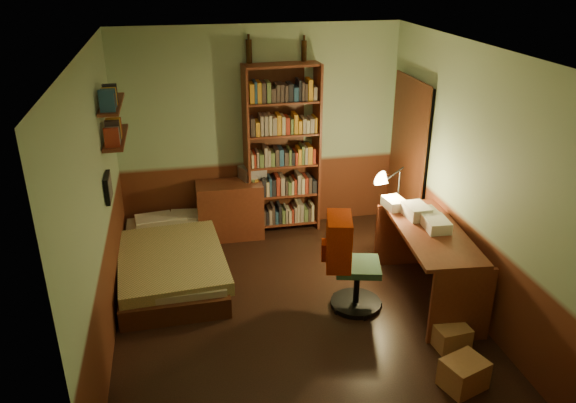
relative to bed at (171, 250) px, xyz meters
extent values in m
cube|color=black|center=(1.19, -0.97, -0.31)|extent=(3.50, 4.00, 0.02)
cube|color=silver|center=(1.19, -0.97, 2.31)|extent=(3.50, 4.00, 0.02)
cube|color=#95B38C|center=(1.19, 1.04, 1.00)|extent=(3.50, 0.02, 2.60)
cube|color=#95B38C|center=(-0.57, -0.97, 1.00)|extent=(0.02, 4.00, 2.60)
cube|color=#95B38C|center=(2.95, -0.97, 1.00)|extent=(0.02, 4.00, 2.60)
cube|color=#95B38C|center=(1.19, -2.98, 1.00)|extent=(3.50, 0.02, 2.60)
cube|color=black|center=(2.91, 0.33, 0.70)|extent=(0.06, 0.90, 2.00)
cube|color=#3E1D0F|center=(2.88, 0.33, 0.70)|extent=(0.02, 0.98, 2.08)
cube|color=olive|center=(0.00, 0.00, 0.00)|extent=(1.10, 2.01, 0.59)
cube|color=#5B2717|center=(0.75, 0.79, 0.07)|extent=(0.82, 0.42, 0.73)
cube|color=#B2B2B7|center=(1.07, 0.92, 0.51)|extent=(0.36, 0.32, 0.16)
cube|color=#5B2717|center=(1.44, 0.88, 0.78)|extent=(0.94, 0.36, 2.15)
cylinder|color=black|center=(1.07, 0.99, 2.00)|extent=(0.09, 0.09, 0.27)
cylinder|color=black|center=(1.74, 0.99, 1.98)|extent=(0.07, 0.07, 0.24)
cube|color=#5B2717|center=(2.59, -1.04, 0.11)|extent=(0.76, 1.55, 0.80)
cube|color=silver|center=(2.42, -0.46, 0.56)|extent=(0.23, 0.29, 0.11)
cone|color=black|center=(2.53, -0.29, 0.81)|extent=(0.21, 0.21, 0.60)
cube|color=#2E503B|center=(1.84, -1.04, 0.26)|extent=(0.66, 0.61, 1.12)
cube|color=#AF2700|center=(1.76, -1.16, 1.08)|extent=(0.39, 0.50, 0.52)
cube|color=#5B2717|center=(-0.45, 0.13, 1.30)|extent=(0.20, 0.90, 0.03)
cube|color=#5B2717|center=(-0.45, 0.13, 1.65)|extent=(0.20, 0.90, 0.03)
cube|color=black|center=(-0.53, -0.37, 0.95)|extent=(0.04, 0.32, 0.26)
cube|color=#A9774B|center=(2.35, -2.35, -0.17)|extent=(0.42, 0.37, 0.26)
cube|color=#A9774B|center=(2.49, -1.84, -0.19)|extent=(0.33, 0.28, 0.22)
camera|label=1|loc=(0.17, -5.67, 3.04)|focal=35.00mm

